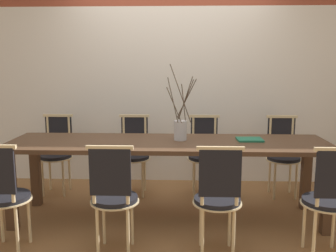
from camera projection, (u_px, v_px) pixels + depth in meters
ground_plane at (168, 218)px, 3.71m from camera, size 16.00×16.00×0.00m
wall_rear at (172, 56)px, 4.65m from camera, size 12.00×0.06×3.20m
dining_table at (168, 151)px, 3.59m from camera, size 3.06×0.80×0.77m
chair_near_leftend at (4, 193)px, 2.96m from camera, size 0.39×0.39×0.92m
chair_near_left at (114, 194)px, 2.93m from camera, size 0.39×0.39×0.92m
chair_near_center at (218, 195)px, 2.90m from camera, size 0.39×0.39×0.92m
chair_near_right at (329, 197)px, 2.87m from camera, size 0.39×0.39×0.92m
chair_far_leftend at (57, 150)px, 4.38m from camera, size 0.39×0.39×0.92m
chair_far_left at (134, 151)px, 4.35m from camera, size 0.39×0.39×0.92m
chair_far_center at (204, 152)px, 4.32m from camera, size 0.39×0.39×0.92m
chair_far_right at (283, 152)px, 4.28m from camera, size 0.39×0.39×0.92m
vase_centerpiece at (180, 128)px, 3.63m from camera, size 0.29×0.29×0.73m
book_stack at (250, 139)px, 3.62m from camera, size 0.25×0.21×0.02m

